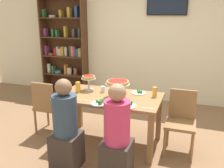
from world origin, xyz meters
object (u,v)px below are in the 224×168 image
dining_table (110,103)px  salad_plate_spare (100,103)px  bookshelf (65,47)px  diner_near_right (117,139)px  cutlery_fork_far (120,91)px  cutlery_knife_far (149,108)px  water_glass_clear_near (103,89)px  cutlery_knife_near (64,96)px  beer_glass_amber_tall (155,92)px  chair_head_west (47,105)px  deep_dish_pizza_stand (118,84)px  diner_near_left (66,131)px  salad_plate_near_diner (139,92)px  cutlery_fork_near (84,100)px  chair_head_east (181,119)px  television (167,3)px  salad_plate_far_diner (127,105)px  personal_pizza_stand (89,79)px  beer_glass_amber_short (78,87)px

dining_table → salad_plate_spare: size_ratio=6.60×
bookshelf → diner_near_right: 3.56m
dining_table → cutlery_fork_far: cutlery_fork_far is taller
diner_near_right → cutlery_knife_far: (0.28, 0.42, 0.25)m
bookshelf → water_glass_clear_near: bearing=-48.0°
diner_near_right → cutlery_knife_near: 1.08m
beer_glass_amber_tall → chair_head_west: bearing=-173.1°
diner_near_right → deep_dish_pizza_stand: 0.86m
cutlery_fork_far → diner_near_left: bearing=57.2°
water_glass_clear_near → salad_plate_near_diner: bearing=12.1°
chair_head_west → cutlery_knife_near: size_ratio=4.83×
dining_table → cutlery_fork_near: cutlery_fork_near is taller
bookshelf → diner_near_right: bearing=-51.3°
deep_dish_pizza_stand → salad_plate_near_diner: (0.24, 0.27, -0.19)m
dining_table → salad_plate_near_diner: salad_plate_near_diner is taller
salad_plate_spare → deep_dish_pizza_stand: bearing=66.8°
diner_near_left → chair_head_east: (1.31, 0.84, -0.01)m
cutlery_fork_far → cutlery_knife_far: 0.80m
diner_near_right → dining_table: bearing=25.5°
television → beer_glass_amber_tall: television is taller
beer_glass_amber_tall → cutlery_fork_far: size_ratio=0.79×
diner_near_right → cutlery_knife_far: diner_near_right is taller
deep_dish_pizza_stand → cutlery_knife_near: (-0.72, -0.21, -0.20)m
salad_plate_near_diner → cutlery_knife_near: 1.08m
bookshelf → cutlery_fork_far: (1.91, -1.74, -0.37)m
diner_near_right → chair_head_west: bearing=63.4°
bookshelf → cutlery_fork_far: bearing=-42.3°
cutlery_knife_near → salad_plate_far_diner: bearing=-20.6°
dining_table → water_glass_clear_near: (-0.15, 0.13, 0.15)m
deep_dish_pizza_stand → cutlery_knife_near: bearing=-163.6°
chair_head_west → water_glass_clear_near: (0.88, 0.17, 0.30)m
cutlery_fork_far → cutlery_knife_far: size_ratio=1.00×
television → cutlery_fork_near: television is taller
deep_dish_pizza_stand → cutlery_knife_far: 0.60m
deep_dish_pizza_stand → cutlery_knife_far: size_ratio=1.87×
diner_near_left → cutlery_knife_near: size_ratio=6.39×
chair_head_east → beer_glass_amber_tall: (-0.39, 0.06, 0.33)m
personal_pizza_stand → beer_glass_amber_tall: (1.01, 0.01, -0.10)m
diner_near_left → water_glass_clear_near: bearing=-10.3°
personal_pizza_stand → water_glass_clear_near: bearing=-5.5°
diner_near_right → personal_pizza_stand: (-0.74, 0.88, 0.42)m
chair_head_east → salad_plate_near_diner: 0.70m
dining_table → chair_head_east: chair_head_east is taller
salad_plate_far_diner → cutlery_fork_near: size_ratio=1.35×
television → water_glass_clear_near: television is taller
television → deep_dish_pizza_stand: bearing=-99.2°
bookshelf → water_glass_clear_near: size_ratio=24.23×
personal_pizza_stand → cutlery_fork_far: (0.47, 0.12, -0.17)m
bookshelf → cutlery_knife_far: (2.46, -2.32, -0.37)m
diner_near_right → beer_glass_amber_short: 1.17m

